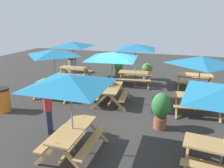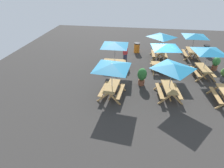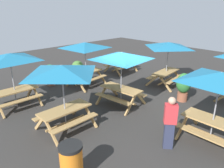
{
  "view_description": "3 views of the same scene",
  "coord_description": "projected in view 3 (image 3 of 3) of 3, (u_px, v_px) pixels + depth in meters",
  "views": [
    {
      "loc": [
        -2.45,
        8.36,
        3.74
      ],
      "look_at": [
        0.33,
        -0.27,
        0.9
      ],
      "focal_mm": 35.0,
      "sensor_mm": 36.0,
      "label": 1
    },
    {
      "loc": [
        -12.74,
        1.9,
        6.63
      ],
      "look_at": [
        -3.6,
        3.24,
        0.9
      ],
      "focal_mm": 28.0,
      "sensor_mm": 36.0,
      "label": 2
    },
    {
      "loc": [
        6.58,
        5.67,
        4.11
      ],
      "look_at": [
        0.53,
        -0.61,
        0.9
      ],
      "focal_mm": 35.0,
      "sensor_mm": 36.0,
      "label": 3
    }
  ],
  "objects": [
    {
      "name": "person_standing",
      "position": [
        170.0,
        122.0,
        6.34
      ],
      "size": [
        0.4,
        0.42,
        1.67
      ],
      "rotation": [
        0.0,
        0.0,
        2.27
      ],
      "color": "#2D334C",
      "rests_on": "ground"
    },
    {
      "name": "picnic_table_4",
      "position": [
        85.0,
        48.0,
        11.07
      ],
      "size": [
        2.81,
        2.81,
        2.34
      ],
      "rotation": [
        0.0,
        0.0,
        0.11
      ],
      "color": "tan",
      "rests_on": "ground"
    },
    {
      "name": "potted_plant_1",
      "position": [
        183.0,
        85.0,
        9.62
      ],
      "size": [
        0.64,
        0.64,
        1.29
      ],
      "color": "#935138",
      "rests_on": "ground"
    },
    {
      "name": "picnic_table_0",
      "position": [
        121.0,
        60.0,
        8.81
      ],
      "size": [
        2.81,
        2.81,
        2.34
      ],
      "rotation": [
        0.0,
        0.0,
        1.68
      ],
      "color": "tan",
      "rests_on": "ground"
    },
    {
      "name": "picnic_table_2",
      "position": [
        121.0,
        63.0,
        13.91
      ],
      "size": [
        1.82,
        1.55,
        0.81
      ],
      "rotation": [
        0.0,
        0.0,
        0.01
      ],
      "color": "tan",
      "rests_on": "ground"
    },
    {
      "name": "ground_plane",
      "position": [
        130.0,
        104.0,
        9.54
      ],
      "size": [
        28.59,
        28.59,
        0.0
      ],
      "primitive_type": "plane",
      "color": "#33302D",
      "rests_on": "ground"
    },
    {
      "name": "picnic_table_3",
      "position": [
        220.0,
        82.0,
        6.28
      ],
      "size": [
        2.83,
        2.83,
        2.34
      ],
      "rotation": [
        0.0,
        0.0,
        1.58
      ],
      "color": "tan",
      "rests_on": "ground"
    },
    {
      "name": "potted_plant_0",
      "position": [
        78.0,
        68.0,
        12.79
      ],
      "size": [
        0.65,
        0.65,
        1.0
      ],
      "color": "#59595B",
      "rests_on": "ground"
    },
    {
      "name": "potted_plant_2",
      "position": [
        50.0,
        74.0,
        11.58
      ],
      "size": [
        0.57,
        0.57,
        1.13
      ],
      "color": "#935138",
      "rests_on": "ground"
    },
    {
      "name": "trash_bin_orange",
      "position": [
        71.0,
        162.0,
        5.31
      ],
      "size": [
        0.59,
        0.59,
        0.98
      ],
      "color": "orange",
      "rests_on": "ground"
    },
    {
      "name": "picnic_table_7",
      "position": [
        10.0,
        61.0,
        8.62
      ],
      "size": [
        2.83,
        2.83,
        2.34
      ],
      "rotation": [
        0.0,
        0.0,
        0.0
      ],
      "color": "tan",
      "rests_on": "ground"
    },
    {
      "name": "picnic_table_5",
      "position": [
        168.0,
        48.0,
        11.11
      ],
      "size": [
        2.2,
        2.2,
        2.34
      ],
      "rotation": [
        0.0,
        0.0,
        0.11
      ],
      "color": "tan",
      "rests_on": "ground"
    },
    {
      "name": "picnic_table_6",
      "position": [
        62.0,
        74.0,
        6.98
      ],
      "size": [
        2.03,
        2.03,
        2.34
      ],
      "rotation": [
        0.0,
        0.0,
        0.02
      ],
      "color": "tan",
      "rests_on": "ground"
    }
  ]
}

